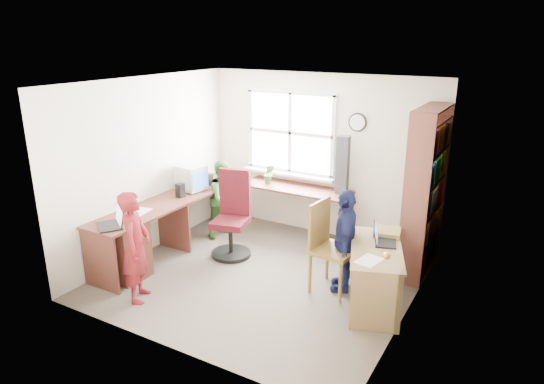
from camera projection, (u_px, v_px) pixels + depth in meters
The scene contains 19 objects.
room at pixel (266, 182), 5.81m from camera, with size 3.64×3.44×2.44m.
l_desk at pixel (165, 231), 6.35m from camera, with size 2.38×2.95×0.75m.
right_desk at pixel (375, 263), 5.36m from camera, with size 0.91×1.30×0.68m.
bookshelf at pixel (425, 196), 6.01m from camera, with size 0.30×1.02×2.10m.
swivel_chair at pixel (232, 219), 6.61m from camera, with size 0.66×0.66×1.18m.
wooden_chair at pixel (328, 243), 5.65m from camera, with size 0.52×0.52×1.09m.
crt_monitor at pixel (191, 178), 7.00m from camera, with size 0.42×0.38×0.37m.
laptop_left at pixel (114, 221), 5.71m from camera, with size 0.46×0.45×0.25m.
laptop_right at pixel (382, 239), 5.41m from camera, with size 0.34×0.37×0.21m.
speaker_a at pixel (180, 190), 6.72m from camera, with size 0.11×0.11×0.20m.
speaker_b at pixel (209, 179), 7.27m from camera, with size 0.10×0.10×0.18m.
cd_tower at pixel (343, 165), 6.80m from camera, with size 0.18×0.16×0.82m.
game_box at pixel (387, 232), 5.65m from camera, with size 0.35×0.35×0.06m.
paper_a at pixel (140, 212), 6.19m from camera, with size 0.26×0.32×0.00m.
paper_b at pixel (369, 261), 5.00m from camera, with size 0.26×0.33×0.00m.
potted_plant at pixel (269, 174), 7.31m from camera, with size 0.16×0.13×0.30m, color #357B31.
person_red at pixel (136, 247), 5.42m from camera, with size 0.47×0.31×1.29m, color maroon.
person_green at pixel (224, 199), 7.20m from camera, with size 0.57×0.44×1.16m, color #2C6629.
person_navy at pixel (345, 240), 5.64m from camera, with size 0.73×0.30×1.24m, color #151942.
Camera 1 is at (2.82, -4.70, 2.91)m, focal length 32.00 mm.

